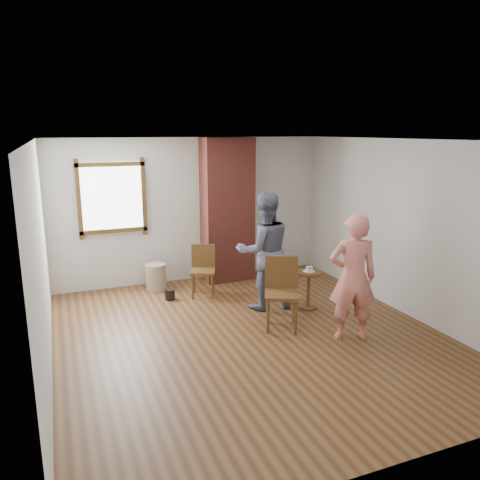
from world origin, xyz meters
name	(u,v)px	position (x,y,z in m)	size (l,w,h in m)	color
ground	(250,336)	(0.00, 0.00, 0.00)	(5.50, 5.50, 0.00)	brown
room_shell	(230,198)	(-0.06, 0.61, 1.81)	(5.04, 5.52, 2.62)	silver
brick_chimney	(227,210)	(0.60, 2.50, 1.30)	(0.90, 0.50, 2.60)	#9B4237
stoneware_crock	(156,277)	(-0.78, 2.40, 0.23)	(0.35, 0.35, 0.45)	tan
dark_pot	(170,294)	(-0.68, 1.80, 0.08)	(0.17, 0.17, 0.17)	black
dining_chair_left	(203,267)	(-0.08, 1.84, 0.47)	(0.51, 0.51, 0.85)	brown
dining_chair_right	(281,288)	(0.54, 0.16, 0.56)	(0.62, 0.62, 1.00)	brown
side_table	(308,284)	(1.24, 0.61, 0.40)	(0.40, 0.40, 0.60)	brown
cake_plate	(309,271)	(1.24, 0.61, 0.60)	(0.18, 0.18, 0.01)	white
cake_slice	(309,269)	(1.25, 0.61, 0.64)	(0.08, 0.07, 0.06)	white
man	(264,251)	(0.62, 0.92, 0.91)	(0.88, 0.69, 1.82)	#121932
person_pink	(353,277)	(1.22, -0.54, 0.85)	(0.62, 0.41, 1.70)	#E68173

